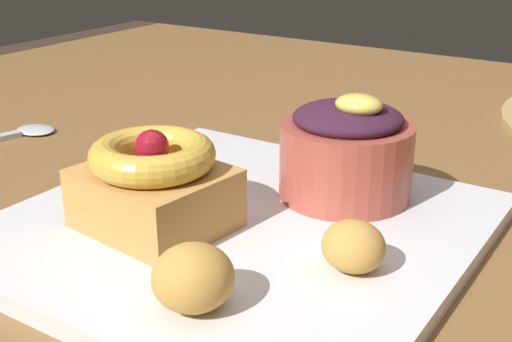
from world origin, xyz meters
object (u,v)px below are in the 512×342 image
(cake_slice, at_px, (154,184))
(berry_ramekin, at_px, (350,151))
(front_plate, at_px, (239,228))
(fritter_middle, at_px, (200,280))
(spoon, at_px, (9,136))
(fritter_front, at_px, (353,246))

(cake_slice, relative_size, berry_ramekin, 1.05)
(front_plate, relative_size, fritter_middle, 6.72)
(cake_slice, relative_size, spoon, 0.78)
(front_plate, height_order, fritter_middle, fritter_middle)
(cake_slice, bearing_deg, fritter_middle, -36.42)
(cake_slice, height_order, fritter_middle, cake_slice)
(spoon, bearing_deg, front_plate, -85.94)
(front_plate, bearing_deg, berry_ramekin, 60.98)
(fritter_front, bearing_deg, fritter_middle, -120.63)
(fritter_middle, relative_size, spoon, 0.34)
(cake_slice, xyz_separation_m, berry_ramekin, (0.08, 0.11, 0.00))
(berry_ramekin, bearing_deg, front_plate, -119.02)
(cake_slice, height_order, fritter_front, cake_slice)
(fritter_front, xyz_separation_m, spoon, (-0.39, 0.07, -0.02))
(cake_slice, distance_m, fritter_front, 0.13)
(cake_slice, distance_m, fritter_middle, 0.10)
(berry_ramekin, bearing_deg, fritter_middle, -89.40)
(cake_slice, bearing_deg, front_plate, 41.99)
(cake_slice, xyz_separation_m, fritter_front, (0.13, 0.02, -0.01))
(cake_slice, bearing_deg, spoon, 161.73)
(front_plate, relative_size, fritter_front, 7.91)
(fritter_front, height_order, fritter_middle, fritter_middle)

